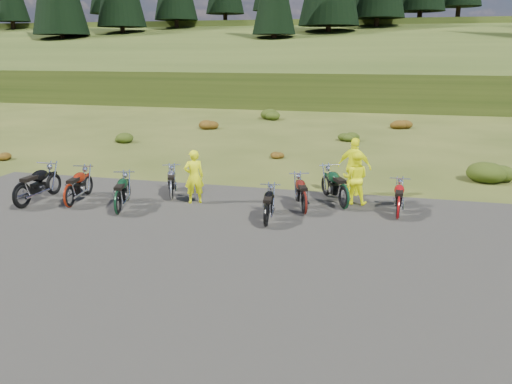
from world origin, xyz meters
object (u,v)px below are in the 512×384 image
(motorcycle_0, at_px, (24,209))
(motorcycle_7, at_px, (343,210))
(person_middle, at_px, (194,178))
(motorcycle_3, at_px, (172,201))

(motorcycle_0, distance_m, motorcycle_7, 9.86)
(motorcycle_7, height_order, person_middle, person_middle)
(motorcycle_0, relative_size, person_middle, 1.33)
(motorcycle_0, height_order, motorcycle_3, motorcycle_0)
(motorcycle_0, distance_m, person_middle, 5.32)
(motorcycle_3, distance_m, person_middle, 1.20)
(motorcycle_7, bearing_deg, person_middle, 68.48)
(motorcycle_3, bearing_deg, person_middle, -117.93)
(person_middle, bearing_deg, motorcycle_3, -35.35)
(motorcycle_0, xyz_separation_m, motorcycle_7, (9.59, 2.28, 0.00))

